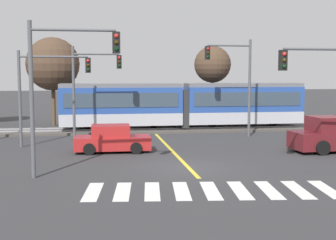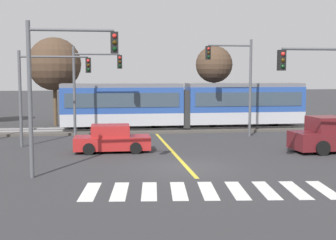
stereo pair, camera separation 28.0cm
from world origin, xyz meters
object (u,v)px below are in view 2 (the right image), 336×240
(sedan_crossing, at_px, (112,139))
(traffic_light_mid_left, at_px, (46,82))
(traffic_light_near_left, at_px, (59,75))
(traffic_light_far_right, at_px, (236,74))
(traffic_light_far_left, at_px, (90,79))
(bare_tree_west, at_px, (54,64))
(traffic_light_near_right, at_px, (328,84))
(light_rail_tram, at_px, (184,104))
(bare_tree_east, at_px, (214,65))

(sedan_crossing, bearing_deg, traffic_light_mid_left, 146.21)
(traffic_light_near_left, height_order, traffic_light_far_right, traffic_light_far_right)
(traffic_light_far_left, height_order, bare_tree_west, bare_tree_west)
(traffic_light_near_right, bearing_deg, bare_tree_west, 124.74)
(sedan_crossing, height_order, traffic_light_near_left, traffic_light_near_left)
(traffic_light_near_right, bearing_deg, traffic_light_mid_left, 146.53)
(traffic_light_near_right, xyz_separation_m, traffic_light_far_left, (-10.78, 11.65, 0.11))
(traffic_light_far_left, bearing_deg, bare_tree_west, 110.34)
(light_rail_tram, height_order, traffic_light_near_left, traffic_light_near_left)
(traffic_light_near_left, bearing_deg, sedan_crossing, 69.48)
(light_rail_tram, height_order, bare_tree_west, bare_tree_west)
(traffic_light_near_left, relative_size, bare_tree_west, 0.89)
(traffic_light_mid_left, distance_m, traffic_light_near_right, 15.98)
(traffic_light_near_right, relative_size, traffic_light_far_right, 0.87)
(traffic_light_mid_left, bearing_deg, traffic_light_far_right, 11.74)
(traffic_light_mid_left, bearing_deg, traffic_light_near_right, -33.47)
(traffic_light_far_right, bearing_deg, traffic_light_near_right, -85.48)
(traffic_light_far_left, xyz_separation_m, bare_tree_east, (10.31, 7.97, 1.10))
(traffic_light_mid_left, xyz_separation_m, traffic_light_far_left, (2.55, 2.83, 0.14))
(traffic_light_near_left, height_order, bare_tree_west, bare_tree_west)
(traffic_light_near_left, xyz_separation_m, traffic_light_near_right, (11.80, -0.19, -0.44))
(traffic_light_near_left, relative_size, bare_tree_east, 0.97)
(light_rail_tram, distance_m, traffic_light_far_right, 5.51)
(light_rail_tram, bearing_deg, traffic_light_mid_left, -145.03)
(traffic_light_near_left, xyz_separation_m, traffic_light_far_left, (1.02, 11.46, -0.33))
(traffic_light_far_left, distance_m, bare_tree_west, 9.00)
(traffic_light_mid_left, height_order, bare_tree_east, bare_tree_east)
(light_rail_tram, relative_size, traffic_light_far_right, 2.77)
(light_rail_tram, distance_m, traffic_light_mid_left, 11.77)
(sedan_crossing, relative_size, traffic_light_near_left, 0.65)
(traffic_light_far_left, bearing_deg, traffic_light_near_left, -95.07)
(traffic_light_near_right, bearing_deg, bare_tree_east, 91.38)
(traffic_light_far_right, bearing_deg, bare_tree_west, 146.42)
(traffic_light_near_left, distance_m, traffic_light_near_right, 11.81)
(light_rail_tram, xyz_separation_m, traffic_light_mid_left, (-9.53, -6.66, 1.80))
(bare_tree_west, xyz_separation_m, bare_tree_east, (13.41, -0.40, -0.03))
(sedan_crossing, bearing_deg, traffic_light_near_left, -110.52)
(traffic_light_far_right, bearing_deg, bare_tree_east, 87.02)
(traffic_light_mid_left, relative_size, traffic_light_far_left, 0.93)
(sedan_crossing, height_order, bare_tree_east, bare_tree_east)
(bare_tree_east, bearing_deg, traffic_light_near_left, -120.24)
(sedan_crossing, relative_size, bare_tree_east, 0.63)
(bare_tree_east, bearing_deg, traffic_light_mid_left, -139.97)
(traffic_light_far_left, distance_m, bare_tree_east, 13.08)
(bare_tree_west, bearing_deg, traffic_light_near_right, -55.26)
(sedan_crossing, relative_size, traffic_light_mid_left, 0.74)
(traffic_light_mid_left, distance_m, traffic_light_near_left, 8.77)
(bare_tree_east, bearing_deg, bare_tree_west, 178.28)
(sedan_crossing, bearing_deg, traffic_light_near_right, -33.35)
(light_rail_tram, height_order, traffic_light_near_right, traffic_light_near_right)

